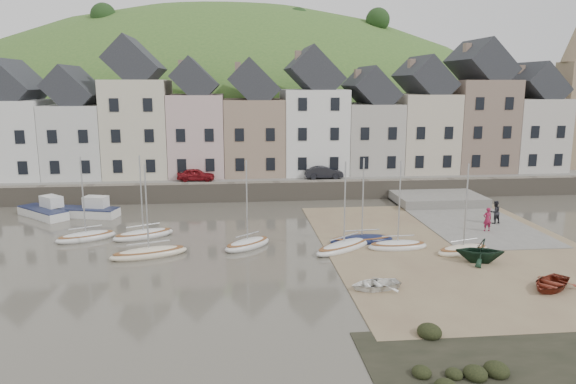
{
  "coord_description": "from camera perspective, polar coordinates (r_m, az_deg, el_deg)",
  "views": [
    {
      "loc": [
        -4.15,
        -34.64,
        11.23
      ],
      "look_at": [
        0.0,
        6.0,
        3.0
      ],
      "focal_mm": 33.96,
      "sensor_mm": 36.0,
      "label": 1
    }
  ],
  "objects": [
    {
      "name": "rowboat_white",
      "position": [
        30.74,
        9.1,
        -9.49
      ],
      "size": [
        3.07,
        2.41,
        0.58
      ],
      "primitive_type": "imported",
      "rotation": [
        0.0,
        0.0,
        -1.41
      ],
      "color": "white",
      "rests_on": "beach"
    },
    {
      "name": "rowboat_green",
      "position": [
        36.56,
        19.45,
        -5.79
      ],
      "size": [
        3.51,
        3.21,
        1.56
      ],
      "primitive_type": "imported",
      "rotation": [
        0.0,
        0.0,
        -1.82
      ],
      "color": "black",
      "rests_on": "beach"
    },
    {
      "name": "motorboat_2",
      "position": [
        50.75,
        -24.1,
        -1.73
      ],
      "size": [
        5.12,
        5.03,
        1.7
      ],
      "color": "silver",
      "rests_on": "ground"
    },
    {
      "name": "sailboat_6",
      "position": [
        38.24,
        11.41,
        -5.51
      ],
      "size": [
        4.2,
        1.63,
        6.32
      ],
      "color": "silver",
      "rests_on": "ground"
    },
    {
      "name": "person_red",
      "position": [
        44.06,
        20.15,
        -2.7
      ],
      "size": [
        0.68,
        0.46,
        1.83
      ],
      "primitive_type": "imported",
      "rotation": [
        0.0,
        0.0,
        3.17
      ],
      "color": "maroon",
      "rests_on": "slipway"
    },
    {
      "name": "sailboat_5",
      "position": [
        39.22,
        7.73,
        -4.96
      ],
      "size": [
        4.78,
        1.91,
        6.32
      ],
      "color": "#131A3C",
      "rests_on": "ground"
    },
    {
      "name": "sailboat_3",
      "position": [
        37.93,
        -4.27,
        -5.44
      ],
      "size": [
        3.92,
        3.65,
        6.32
      ],
      "color": "silver",
      "rests_on": "ground"
    },
    {
      "name": "seawall",
      "position": [
        52.82,
        -1.21,
        0.11
      ],
      "size": [
        70.0,
        1.2,
        1.8
      ],
      "primitive_type": "cube",
      "color": "slate",
      "rests_on": "ground"
    },
    {
      "name": "slipway",
      "position": [
        48.06,
        17.85,
        -2.61
      ],
      "size": [
        8.0,
        18.0,
        0.12
      ],
      "primitive_type": "cube",
      "color": "slate",
      "rests_on": "ground"
    },
    {
      "name": "townhouse_terrace",
      "position": [
        59.06,
        -0.08,
        7.6
      ],
      "size": [
        61.05,
        8.0,
        13.93
      ],
      "color": "silver",
      "rests_on": "quay_land"
    },
    {
      "name": "hillside",
      "position": [
        99.05,
        -6.09,
        -5.83
      ],
      "size": [
        134.4,
        84.0,
        84.0
      ],
      "color": "#396026",
      "rests_on": "ground"
    },
    {
      "name": "car_left",
      "position": [
        55.01,
        -9.61,
        1.81
      ],
      "size": [
        3.77,
        1.73,
        1.25
      ],
      "primitive_type": "imported",
      "rotation": [
        0.0,
        0.0,
        1.5
      ],
      "color": "maroon",
      "rests_on": "quay_street"
    },
    {
      "name": "quay_land",
      "position": [
        67.58,
        -2.24,
        2.46
      ],
      "size": [
        90.0,
        30.0,
        1.5
      ],
      "primitive_type": "cube",
      "color": "#396026",
      "rests_on": "ground"
    },
    {
      "name": "person_dark",
      "position": [
        46.66,
        20.86,
        -1.98
      ],
      "size": [
        1.04,
        0.89,
        1.85
      ],
      "primitive_type": "imported",
      "rotation": [
        0.0,
        0.0,
        3.38
      ],
      "color": "black",
      "rests_on": "slipway"
    },
    {
      "name": "sailboat_1",
      "position": [
        41.56,
        -14.9,
        -4.3
      ],
      "size": [
        4.71,
        3.35,
        6.32
      ],
      "color": "silver",
      "rests_on": "ground"
    },
    {
      "name": "ground",
      "position": [
        36.65,
        0.96,
        -6.45
      ],
      "size": [
        160.0,
        160.0,
        0.0
      ],
      "primitive_type": "plane",
      "color": "#464137",
      "rests_on": "ground"
    },
    {
      "name": "sailboat_0",
      "position": [
        42.23,
        -20.39,
        -4.39
      ],
      "size": [
        4.47,
        3.22,
        6.32
      ],
      "color": "silver",
      "rests_on": "ground"
    },
    {
      "name": "quay_street",
      "position": [
        56.13,
        -1.5,
        1.46
      ],
      "size": [
        70.0,
        7.0,
        0.1
      ],
      "primitive_type": "cube",
      "color": "slate",
      "rests_on": "quay_land"
    },
    {
      "name": "sailboat_7",
      "position": [
        38.33,
        17.86,
        -5.79
      ],
      "size": [
        4.2,
        2.53,
        6.32
      ],
      "color": "beige",
      "rests_on": "ground"
    },
    {
      "name": "shore_rocks",
      "position": [
        24.88,
        21.12,
        -16.01
      ],
      "size": [
        14.0,
        6.0,
        0.72
      ],
      "color": "black",
      "rests_on": "ground"
    },
    {
      "name": "sailboat_4",
      "position": [
        37.52,
        5.88,
        -5.67
      ],
      "size": [
        5.11,
        4.39,
        6.32
      ],
      "color": "silver",
      "rests_on": "ground"
    },
    {
      "name": "rowboat_red",
      "position": [
        33.64,
        25.82,
        -8.6
      ],
      "size": [
        3.88,
        3.74,
        0.65
      ],
      "primitive_type": "imported",
      "rotation": [
        0.0,
        0.0,
        -0.9
      ],
      "color": "maroon",
      "rests_on": "beach"
    },
    {
      "name": "motorboat_0",
      "position": [
        49.45,
        -20.15,
        -1.75
      ],
      "size": [
        5.7,
        3.07,
        1.7
      ],
      "color": "silver",
      "rests_on": "ground"
    },
    {
      "name": "car_right",
      "position": [
        55.65,
        3.77,
        2.07
      ],
      "size": [
        3.9,
        1.41,
        1.28
      ],
      "primitive_type": "imported",
      "rotation": [
        0.0,
        0.0,
        1.59
      ],
      "color": "black",
      "rests_on": "quay_street"
    },
    {
      "name": "beach",
      "position": [
        39.43,
        17.12,
        -5.63
      ],
      "size": [
        18.0,
        26.0,
        0.06
      ],
      "primitive_type": "cube",
      "color": "#766048",
      "rests_on": "ground"
    },
    {
      "name": "sailboat_2",
      "position": [
        37.08,
        -14.35,
        -6.18
      ],
      "size": [
        5.28,
        3.04,
        6.32
      ],
      "color": "beige",
      "rests_on": "ground"
    }
  ]
}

